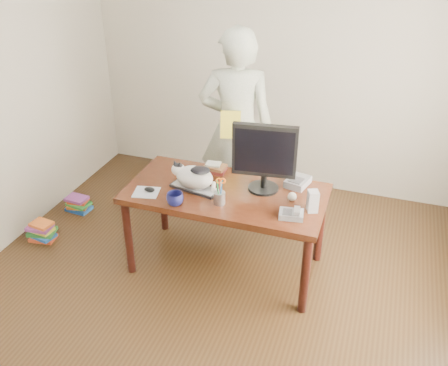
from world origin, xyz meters
TOP-DOWN VIEW (x-y plane):
  - room at (0.00, 0.00)m, footprint 4.50×4.50m
  - desk at (0.00, 0.68)m, footprint 1.60×0.80m
  - keyboard at (-0.25, 0.55)m, footprint 0.43×0.23m
  - cat at (-0.26, 0.55)m, footprint 0.40×0.25m
  - monitor at (0.28, 0.71)m, footprint 0.51×0.28m
  - pen_cup at (0.01, 0.40)m, footprint 0.11×0.11m
  - mousepad at (-0.60, 0.37)m, footprint 0.23×0.22m
  - mouse at (-0.58, 0.39)m, footprint 0.10×0.08m
  - coffee_mug at (-0.30, 0.28)m, footprint 0.18×0.18m
  - phone at (0.58, 0.40)m, footprint 0.19×0.17m
  - speaker at (0.71, 0.53)m, footprint 0.10×0.11m
  - baseball at (0.53, 0.63)m, footprint 0.07×0.07m
  - book_stack at (-0.20, 0.89)m, footprint 0.20×0.15m
  - calculator at (0.52, 0.88)m, footprint 0.21×0.24m
  - person at (-0.17, 1.40)m, footprint 0.78×0.62m
  - held_book at (-0.17, 1.23)m, footprint 0.20×0.15m
  - book_pile_a at (-1.75, 0.40)m, footprint 0.27×0.22m
  - book_pile_b at (-1.72, 0.95)m, footprint 0.26×0.20m

SIDE VIEW (x-z plane):
  - book_pile_b at x=-1.72m, z-range 0.00..0.15m
  - book_pile_a at x=-1.75m, z-range 0.00..0.18m
  - desk at x=0.00m, z-range 0.23..0.98m
  - mousepad at x=-0.60m, z-range 0.75..0.75m
  - keyboard at x=-0.25m, z-range 0.75..0.77m
  - mouse at x=-0.58m, z-range 0.75..0.79m
  - phone at x=0.58m, z-range 0.74..0.82m
  - calculator at x=0.52m, z-range 0.75..0.81m
  - book_stack at x=-0.20m, z-range 0.75..0.82m
  - baseball at x=0.53m, z-range 0.75..0.82m
  - coffee_mug at x=-0.30m, z-range 0.75..0.85m
  - pen_cup at x=0.01m, z-range 0.70..0.93m
  - speaker at x=0.71m, z-range 0.75..0.92m
  - cat at x=-0.26m, z-range 0.76..0.98m
  - person at x=-0.17m, z-range 0.00..1.89m
  - held_book at x=-0.17m, z-range 0.93..1.17m
  - monitor at x=0.28m, z-range 0.79..1.35m
  - room at x=0.00m, z-range -0.90..3.60m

